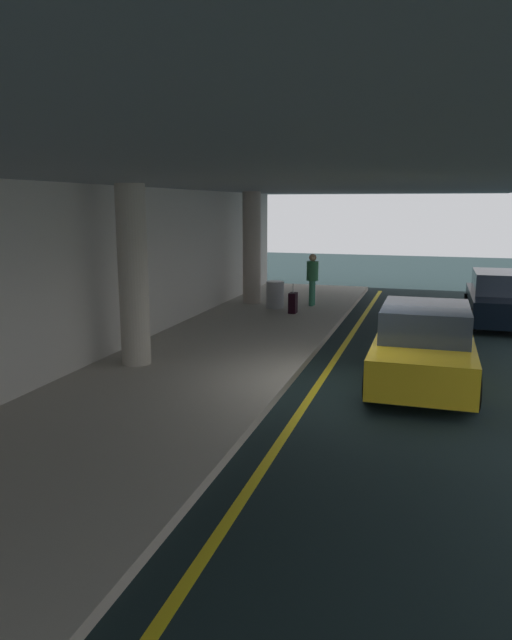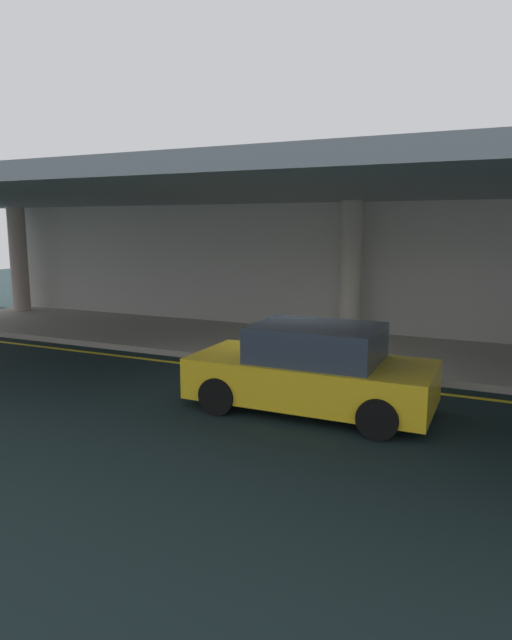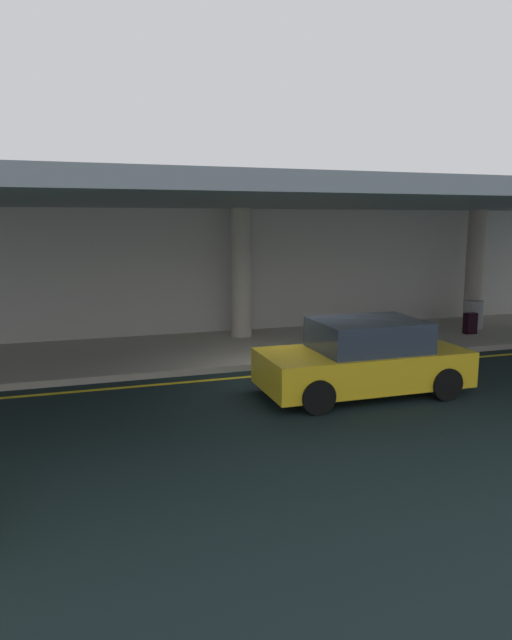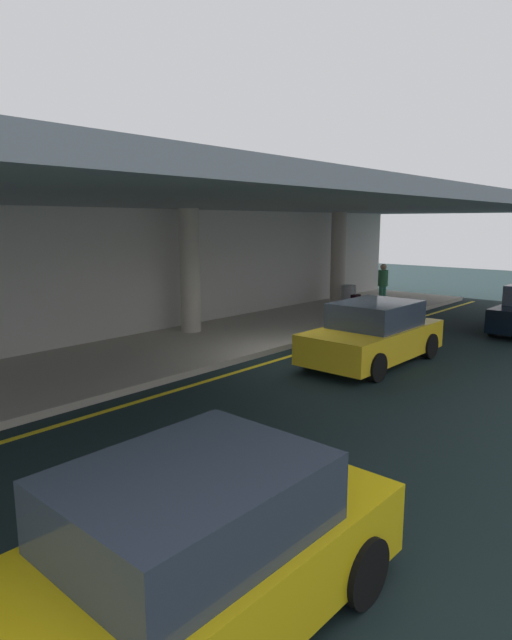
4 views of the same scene
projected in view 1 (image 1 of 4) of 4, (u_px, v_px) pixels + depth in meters
ground_plane at (344, 389)px, 10.95m from camera, size 60.00×60.00×0.00m
sidewalk at (191, 372)px, 11.83m from camera, size 26.00×4.20×0.15m
lane_stripe_yellow at (317, 386)px, 11.10m from camera, size 26.00×0.14×0.01m
support_column_left_mid at (133, 276)px, 11.81m from camera, size 0.60×0.60×3.65m
support_column_center at (252, 248)px, 19.31m from camera, size 0.60×0.60×3.65m
ceiling_overhang at (211, 174)px, 10.93m from camera, size 28.00×13.20×0.30m
terminal_back_wall at (88, 278)px, 12.12m from camera, size 26.00×0.30×3.80m
car_black at (502, 299)px, 16.82m from camera, size 4.10×1.92×1.50m
car_yellow_taxi_no2 at (424, 347)px, 11.24m from camera, size 4.10×1.92×1.50m
traveler_with_luggage at (312, 276)px, 18.93m from camera, size 0.38×0.38×1.68m
suitcase_upright_primary at (293, 303)px, 17.71m from camera, size 0.36×0.22×0.90m
trash_bin_steel at (275, 295)px, 18.58m from camera, size 0.56×0.56×0.85m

